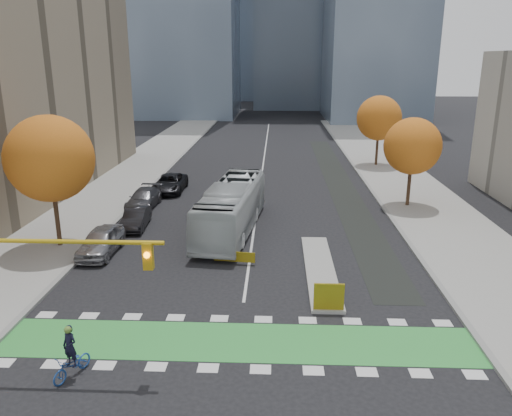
# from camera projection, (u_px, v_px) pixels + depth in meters

# --- Properties ---
(ground) EXTENTS (300.00, 300.00, 0.00)m
(ground) POSITION_uv_depth(u_px,v_px,m) (235.00, 363.00, 19.33)
(ground) COLOR black
(ground) RESTS_ON ground
(sidewalk_west) EXTENTS (7.00, 120.00, 0.15)m
(sidewalk_west) POSITION_uv_depth(u_px,v_px,m) (84.00, 209.00, 39.01)
(sidewalk_west) COLOR gray
(sidewalk_west) RESTS_ON ground
(sidewalk_east) EXTENTS (7.00, 120.00, 0.15)m
(sidewalk_east) POSITION_uv_depth(u_px,v_px,m) (434.00, 213.00, 37.92)
(sidewalk_east) COLOR gray
(sidewalk_east) RESTS_ON ground
(curb_west) EXTENTS (0.30, 120.00, 0.16)m
(curb_west) POSITION_uv_depth(u_px,v_px,m) (128.00, 209.00, 38.87)
(curb_west) COLOR gray
(curb_west) RESTS_ON ground
(curb_east) EXTENTS (0.30, 120.00, 0.16)m
(curb_east) POSITION_uv_depth(u_px,v_px,m) (387.00, 213.00, 38.06)
(curb_east) COLOR gray
(curb_east) RESTS_ON ground
(bike_crossing) EXTENTS (20.00, 3.00, 0.01)m
(bike_crossing) POSITION_uv_depth(u_px,v_px,m) (238.00, 342.00, 20.77)
(bike_crossing) COLOR green
(bike_crossing) RESTS_ON ground
(centre_line) EXTENTS (0.15, 70.00, 0.01)m
(centre_line) POSITION_uv_depth(u_px,v_px,m) (264.00, 161.00, 57.63)
(centre_line) COLOR silver
(centre_line) RESTS_ON ground
(bike_lane_paint) EXTENTS (2.50, 50.00, 0.01)m
(bike_lane_paint) POSITION_uv_depth(u_px,v_px,m) (339.00, 182.00, 47.75)
(bike_lane_paint) COLOR black
(bike_lane_paint) RESTS_ON ground
(median_island) EXTENTS (1.60, 10.00, 0.16)m
(median_island) POSITION_uv_depth(u_px,v_px,m) (320.00, 269.00, 27.76)
(median_island) COLOR gray
(median_island) RESTS_ON ground
(hazard_board) EXTENTS (1.40, 0.12, 1.30)m
(hazard_board) POSITION_uv_depth(u_px,v_px,m) (329.00, 297.00, 22.96)
(hazard_board) COLOR yellow
(hazard_board) RESTS_ON median_island
(tree_west) EXTENTS (5.20, 5.20, 8.22)m
(tree_west) POSITION_uv_depth(u_px,v_px,m) (50.00, 159.00, 29.71)
(tree_west) COLOR #332114
(tree_west) RESTS_ON ground
(tree_east_near) EXTENTS (4.40, 4.40, 7.08)m
(tree_east_near) POSITION_uv_depth(u_px,v_px,m) (412.00, 146.00, 38.53)
(tree_east_near) COLOR #332114
(tree_east_near) RESTS_ON ground
(tree_east_far) EXTENTS (4.80, 4.80, 7.65)m
(tree_east_far) POSITION_uv_depth(u_px,v_px,m) (379.00, 118.00, 53.72)
(tree_east_far) COLOR #332114
(tree_east_far) RESTS_ON ground
(traffic_signal_west) EXTENTS (8.53, 0.56, 5.20)m
(traffic_signal_west) POSITION_uv_depth(u_px,v_px,m) (14.00, 269.00, 18.01)
(traffic_signal_west) COLOR #BF9914
(traffic_signal_west) RESTS_ON ground
(cyclist) EXTENTS (1.29, 1.90, 2.08)m
(cyclist) POSITION_uv_depth(u_px,v_px,m) (72.00, 360.00, 18.30)
(cyclist) COLOR #204795
(cyclist) RESTS_ON ground
(bus) EXTENTS (4.18, 12.32, 3.37)m
(bus) POSITION_uv_depth(u_px,v_px,m) (232.00, 207.00, 33.77)
(bus) COLOR #B9BFC2
(bus) RESTS_ON ground
(parked_car_a) EXTENTS (1.96, 4.72, 1.60)m
(parked_car_a) POSITION_uv_depth(u_px,v_px,m) (101.00, 241.00, 29.97)
(parked_car_a) COLOR #95959A
(parked_car_a) RESTS_ON ground
(parked_car_b) EXTENTS (1.73, 4.28, 1.38)m
(parked_car_b) POSITION_uv_depth(u_px,v_px,m) (136.00, 218.00, 34.76)
(parked_car_b) COLOR black
(parked_car_b) RESTS_ON ground
(parked_car_c) EXTENTS (2.22, 5.01, 1.43)m
(parked_car_c) POSITION_uv_depth(u_px,v_px,m) (144.00, 198.00, 39.57)
(parked_car_c) COLOR #49484D
(parked_car_c) RESTS_ON ground
(parked_car_d) EXTENTS (2.49, 5.41, 1.50)m
(parked_car_d) POSITION_uv_depth(u_px,v_px,m) (170.00, 183.00, 44.31)
(parked_car_d) COLOR black
(parked_car_d) RESTS_ON ground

